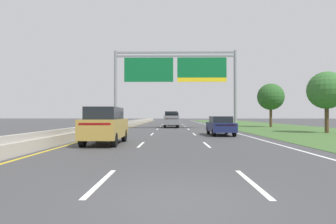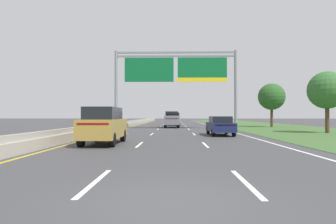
{
  "view_description": "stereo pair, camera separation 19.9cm",
  "coord_description": "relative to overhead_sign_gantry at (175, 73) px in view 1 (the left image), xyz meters",
  "views": [
    {
      "loc": [
        -0.1,
        -5.53,
        1.65
      ],
      "look_at": [
        -0.49,
        22.64,
        1.98
      ],
      "focal_mm": 30.49,
      "sensor_mm": 36.0,
      "label": 1
    },
    {
      "loc": [
        0.1,
        -5.52,
        1.65
      ],
      "look_at": [
        -0.49,
        22.64,
        1.98
      ],
      "focal_mm": 30.49,
      "sensor_mm": 36.0,
      "label": 2
    }
  ],
  "objects": [
    {
      "name": "car_silver_centre_lane_suv",
      "position": [
        -0.13,
        12.34,
        -5.73
      ],
      "size": [
        2.03,
        4.75,
        2.11
      ],
      "rotation": [
        0.0,
        0.0,
        1.54
      ],
      "color": "#B2B5BA",
      "rests_on": "ground"
    },
    {
      "name": "ground_plane",
      "position": [
        -0.3,
        5.67,
        -6.83
      ],
      "size": [
        220.0,
        220.0,
        0.0
      ],
      "primitive_type": "plane",
      "color": "#3D3D3F"
    },
    {
      "name": "roadside_tree_near",
      "position": [
        14.02,
        -8.13,
        -2.85
      ],
      "size": [
        3.48,
        3.48,
        5.74
      ],
      "color": "#4C3823",
      "rests_on": "ground"
    },
    {
      "name": "overhead_sign_gantry",
      "position": [
        0.0,
        0.0,
        0.0
      ],
      "size": [
        15.06,
        0.42,
        9.62
      ],
      "color": "gray",
      "rests_on": "ground"
    },
    {
      "name": "lane_striping",
      "position": [
        -0.3,
        5.22,
        -6.83
      ],
      "size": [
        11.96,
        106.0,
        0.01
      ],
      "color": "white",
      "rests_on": "ground"
    },
    {
      "name": "car_navy_right_lane_sedan",
      "position": [
        3.62,
        -11.17,
        -6.01
      ],
      "size": [
        1.88,
        4.42,
        1.57
      ],
      "rotation": [
        0.0,
        0.0,
        1.58
      ],
      "color": "#161E47",
      "rests_on": "ground"
    },
    {
      "name": "grass_verge_right",
      "position": [
        13.65,
        5.67,
        -6.82
      ],
      "size": [
        14.0,
        110.0,
        0.02
      ],
      "primitive_type": "cube",
      "color": "#3D602D",
      "rests_on": "ground"
    },
    {
      "name": "car_gold_left_lane_suv",
      "position": [
        -4.23,
        -18.56,
        -5.73
      ],
      "size": [
        1.92,
        4.71,
        2.11
      ],
      "rotation": [
        0.0,
        0.0,
        1.58
      ],
      "color": "#A38438",
      "rests_on": "ground"
    },
    {
      "name": "roadside_tree_mid",
      "position": [
        13.52,
        5.42,
        -2.57
      ],
      "size": [
        3.72,
        3.72,
        6.14
      ],
      "color": "#4C3823",
      "rests_on": "ground"
    },
    {
      "name": "median_barrier_concrete",
      "position": [
        -6.9,
        5.67,
        -6.48
      ],
      "size": [
        0.6,
        110.0,
        0.85
      ],
      "color": "#A8A399",
      "rests_on": "ground"
    },
    {
      "name": "pickup_truck_grey",
      "position": [
        -0.51,
        4.23,
        -5.76
      ],
      "size": [
        2.08,
        5.43,
        2.2
      ],
      "rotation": [
        0.0,
        0.0,
        1.59
      ],
      "color": "slate",
      "rests_on": "ground"
    }
  ]
}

